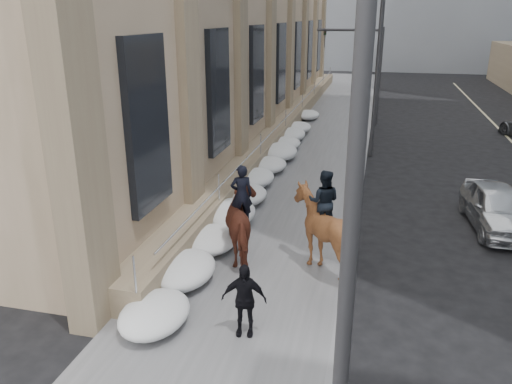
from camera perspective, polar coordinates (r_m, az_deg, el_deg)
ground at (r=13.02m, az=-1.91°, el=-11.37°), size 140.00×140.00×0.00m
sidewalk at (r=21.98m, az=5.10°, el=1.97°), size 5.00×80.00×0.12m
curb at (r=21.77m, az=11.92°, el=1.43°), size 0.24×80.00×0.12m
streetlight_near at (r=5.19m, az=8.99°, el=-4.75°), size 1.71×0.24×8.00m
streetlight_mid at (r=24.82m, az=13.37°, el=14.22°), size 1.71×0.24×8.00m
streetlight_far at (r=44.78m, az=13.89°, el=16.38°), size 1.71×0.24×8.00m
traffic_signal at (r=32.86m, az=12.38°, el=14.49°), size 4.10×0.22×6.00m
snow_bank at (r=20.34m, az=0.34°, el=1.79°), size 1.70×18.10×0.76m
mounted_horse_left at (r=14.09m, az=-1.25°, el=-3.41°), size 1.98×2.61×2.66m
mounted_horse_right at (r=13.42m, az=7.56°, el=-4.13°), size 1.85×2.08×2.79m
pedestrian at (r=10.90m, az=-1.38°, el=-12.20°), size 1.02×0.54×1.66m
car_silver at (r=18.20m, az=25.86°, el=-1.59°), size 2.08×4.40×1.45m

